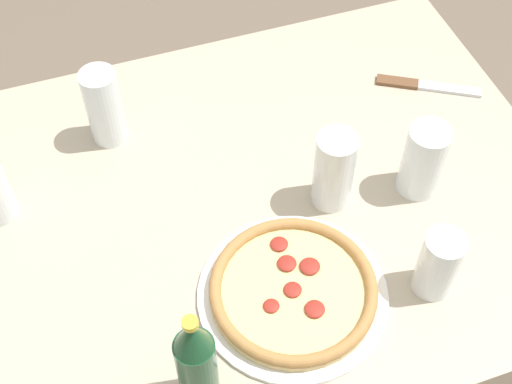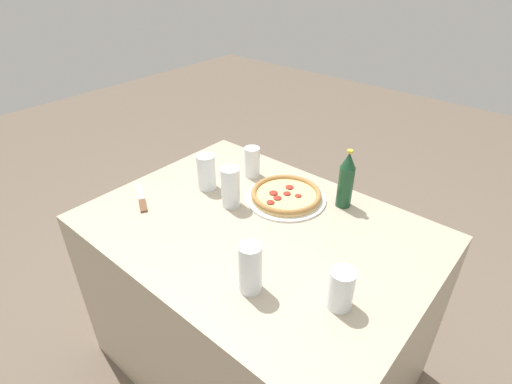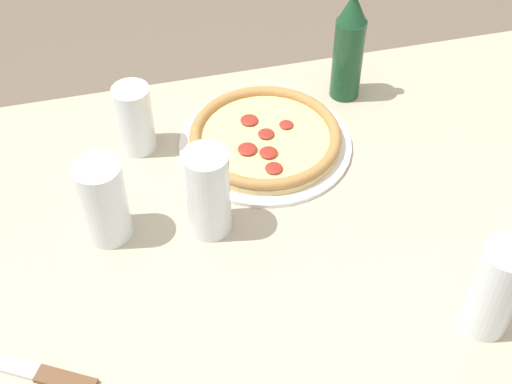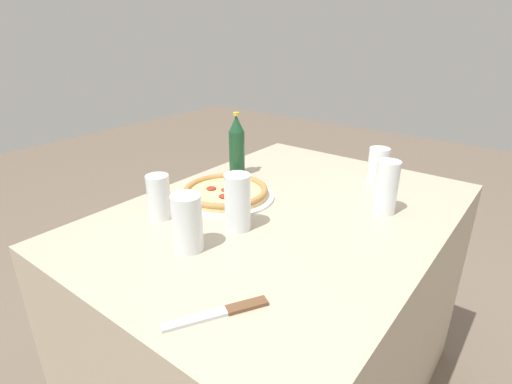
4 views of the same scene
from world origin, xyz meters
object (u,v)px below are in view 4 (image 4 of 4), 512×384
Objects in this scene: glass_red_wine at (159,199)px; glass_mango_juice at (386,190)px; pizza_pepperoni at (226,192)px; knife at (221,312)px; beer_bottle at (237,146)px; glass_iced_tea at (188,226)px; glass_orange_juice at (378,167)px; glass_water at (238,205)px.

glass_mango_juice is at bearing 130.76° from glass_red_wine.
knife is (0.42, 0.36, -0.01)m from pizza_pepperoni.
beer_bottle reaches higher than pizza_pepperoni.
glass_iced_tea reaches higher than knife.
glass_orange_juice is 0.85m from knife.
glass_red_wine is 0.66× the size of knife.
glass_orange_juice is 0.75m from glass_iced_tea.
knife is at bearing 40.76° from pizza_pepperoni.
pizza_pepperoni is 0.23m from glass_red_wine.
glass_water reaches higher than glass_red_wine.
glass_iced_tea reaches higher than glass_red_wine.
glass_water reaches higher than glass_orange_juice.
pizza_pepperoni is at bearing 30.35° from beer_bottle.
glass_water is at bearing -16.16° from glass_orange_juice.
glass_orange_juice reaches higher than pizza_pepperoni.
glass_iced_tea is at bearing 69.73° from glass_red_wine.
beer_bottle is (-0.41, -0.05, 0.05)m from glass_red_wine.
beer_bottle reaches higher than glass_water.
glass_mango_juice is (-0.50, 0.30, 0.01)m from glass_iced_tea.
glass_red_wine is at bearing -110.27° from glass_iced_tea.
glass_mango_juice is at bearing 26.66° from glass_orange_juice.
glass_mango_juice is 0.44m from glass_water.
glass_orange_juice is at bearing 165.31° from glass_iced_tea.
glass_iced_tea is at bearing -120.06° from knife.
pizza_pepperoni is 1.34× the size of beer_bottle.
glass_red_wine is 0.83× the size of glass_water.
glass_iced_tea is 0.54m from beer_bottle.
glass_mango_juice is 0.64m from knife.
glass_red_wine is (0.65, -0.38, 0.00)m from glass_orange_juice.
glass_red_wine is (0.22, -0.05, 0.04)m from pizza_pepperoni.
glass_iced_tea is 0.21m from glass_red_wine.
glass_red_wine is 0.56× the size of beer_bottle.
glass_mango_juice is (-0.21, 0.44, 0.05)m from pizza_pepperoni.
beer_bottle is at bearing -88.03° from glass_mango_juice.
glass_iced_tea is at bearing 25.41° from pizza_pepperoni.
glass_red_wine reaches higher than knife.
glass_red_wine is 0.81× the size of glass_mango_juice.
glass_orange_juice is at bearing -153.34° from glass_mango_juice.
knife is at bearing 2.46° from glass_orange_juice.
glass_orange_juice is at bearing 149.54° from glass_red_wine.
beer_bottle is at bearing -152.61° from glass_iced_tea.
pizza_pepperoni is at bearing 166.14° from glass_red_wine.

